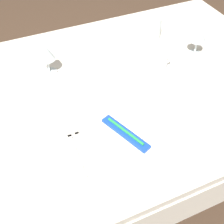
{
  "coord_description": "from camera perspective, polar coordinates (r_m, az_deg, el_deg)",
  "views": [
    {
      "loc": [
        -0.34,
        -0.87,
        1.58
      ],
      "look_at": [
        -0.02,
        -0.15,
        0.76
      ],
      "focal_mm": 47.19,
      "sensor_mm": 36.0,
      "label": 1
    }
  ],
  "objects": [
    {
      "name": "ground_plane",
      "position": [
        1.83,
        -1.48,
        -13.3
      ],
      "size": [
        6.0,
        6.0,
        0.0
      ],
      "primitive_type": "plane",
      "color": "#4C3828"
    },
    {
      "name": "dining_table",
      "position": [
        1.31,
        -2.02,
        1.52
      ],
      "size": [
        1.8,
        1.11,
        0.74
      ],
      "color": "silver",
      "rests_on": "ground"
    },
    {
      "name": "dinner_plate",
      "position": [
        1.07,
        2.6,
        -4.64
      ],
      "size": [
        0.25,
        0.25,
        0.02
      ],
      "primitive_type": "cylinder",
      "color": "white",
      "rests_on": "dining_table"
    },
    {
      "name": "toothbrush_package",
      "position": [
        1.06,
        2.63,
        -4.06
      ],
      "size": [
        0.11,
        0.21,
        0.02
      ],
      "color": "blue",
      "rests_on": "dinner_plate"
    },
    {
      "name": "fork_outer",
      "position": [
        1.05,
        -5.5,
        -6.77
      ],
      "size": [
        0.02,
        0.23,
        0.0
      ],
      "color": "beige",
      "rests_on": "dining_table"
    },
    {
      "name": "fork_inner",
      "position": [
        1.05,
        -7.21,
        -7.29
      ],
      "size": [
        0.03,
        0.23,
        0.0
      ],
      "color": "beige",
      "rests_on": "dining_table"
    },
    {
      "name": "dinner_knife",
      "position": [
        1.14,
        9.48,
        -2.12
      ],
      "size": [
        0.02,
        0.21,
        0.0
      ],
      "color": "beige",
      "rests_on": "dining_table"
    },
    {
      "name": "spoon_soup",
      "position": [
        1.17,
        9.8,
        -0.21
      ],
      "size": [
        0.03,
        0.21,
        0.01
      ],
      "color": "beige",
      "rests_on": "dining_table"
    },
    {
      "name": "spoon_dessert",
      "position": [
        1.18,
        10.95,
        0.13
      ],
      "size": [
        0.03,
        0.21,
        0.01
      ],
      "color": "beige",
      "rests_on": "dining_table"
    },
    {
      "name": "saucer_left",
      "position": [
        1.37,
        8.83,
        8.09
      ],
      "size": [
        0.13,
        0.13,
        0.01
      ],
      "primitive_type": "cylinder",
      "color": "white",
      "rests_on": "dining_table"
    },
    {
      "name": "coffee_cup_left",
      "position": [
        1.35,
        9.1,
        9.53
      ],
      "size": [
        0.1,
        0.08,
        0.07
      ],
      "color": "white",
      "rests_on": "saucer_left"
    },
    {
      "name": "wine_glass_centre",
      "position": [
        1.47,
        16.45,
        14.13
      ],
      "size": [
        0.08,
        0.08,
        0.15
      ],
      "color": "silver",
      "rests_on": "dining_table"
    },
    {
      "name": "wine_glass_left",
      "position": [
        1.32,
        -12.62,
        10.92
      ],
      "size": [
        0.07,
        0.07,
        0.14
      ],
      "color": "silver",
      "rests_on": "dining_table"
    },
    {
      "name": "drink_tumbler",
      "position": [
        1.57,
        8.03,
        15.55
      ],
      "size": [
        0.07,
        0.07,
        0.11
      ],
      "color": "silver",
      "rests_on": "dining_table"
    }
  ]
}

